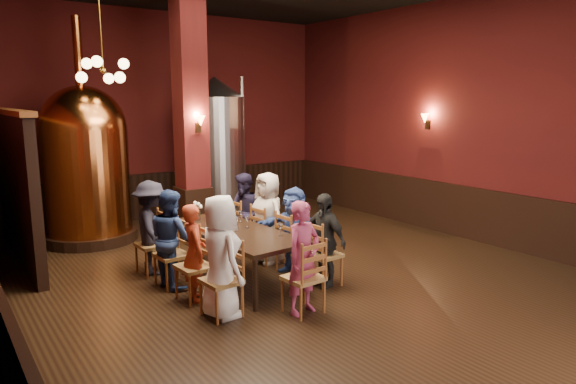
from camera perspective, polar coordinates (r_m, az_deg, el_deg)
room at (r=7.41m, az=0.63°, el=7.30°), size 10.00×10.02×4.50m
wainscot_right at (r=10.47m, az=18.44°, el=-1.98°), size 0.08×9.90×1.00m
wainscot_back at (r=11.97m, az=-13.50°, el=-0.22°), size 7.90×0.08×1.00m
column at (r=9.68m, az=-10.74°, el=7.87°), size 0.58×0.58×4.50m
partition at (r=9.37m, az=-27.89°, el=0.28°), size 0.22×3.50×2.40m
pendant_cluster at (r=9.25m, az=-19.86°, el=12.60°), size 0.90×0.90×1.70m
sconce_wall at (r=10.69m, az=15.30°, el=7.64°), size 0.20×0.20×0.36m
sconce_column at (r=9.41m, az=-9.95°, el=7.52°), size 0.20×0.20×0.36m
dining_table at (r=7.58m, az=-5.93°, el=-4.67°), size 1.14×2.45×0.75m
chair_0 at (r=6.41m, az=-7.44°, el=-9.70°), size 0.49×0.49×0.92m
person_0 at (r=6.31m, az=-7.50°, el=-7.14°), size 0.49×0.75×1.52m
chair_1 at (r=6.96m, az=-10.34°, el=-8.13°), size 0.49×0.49×0.92m
person_1 at (r=6.90m, az=-10.40°, el=-6.63°), size 0.39×0.52×1.30m
chair_2 at (r=7.52m, az=-12.77°, el=-6.80°), size 0.49×0.49×0.92m
person_2 at (r=7.45m, az=-12.84°, el=-5.04°), size 0.41×0.72×1.40m
chair_3 at (r=8.11m, az=-14.86°, el=-5.64°), size 0.49×0.49×0.92m
person_3 at (r=8.04m, az=-14.95°, el=-3.86°), size 0.69×1.01×1.44m
chair_4 at (r=7.38m, az=3.98°, el=-6.90°), size 0.49×0.49×0.92m
person_4 at (r=7.32m, az=4.00°, el=-5.31°), size 0.41×0.82×1.34m
chair_5 at (r=7.86m, az=0.65°, el=-5.77°), size 0.49×0.49×0.92m
person_5 at (r=7.81m, az=0.66°, el=-4.30°), size 0.78×1.30×1.34m
chair_6 at (r=8.36m, az=-2.23°, el=-4.78°), size 0.49×0.49×0.92m
person_6 at (r=8.29m, az=-2.24°, el=-2.89°), size 0.53×0.76×1.49m
chair_7 at (r=8.89m, az=-4.81°, el=-3.88°), size 0.49×0.49×0.92m
person_7 at (r=8.84m, az=-4.83°, el=-2.41°), size 0.37×0.69×1.39m
chair_8 at (r=6.45m, az=1.71°, el=-9.46°), size 0.49×0.49×0.92m
person_8 at (r=6.37m, az=1.72°, el=-7.33°), size 0.57×0.43×1.42m
copper_kettle at (r=10.16m, az=-21.55°, el=3.10°), size 1.72×1.72×4.07m
steel_vessel at (r=11.32m, az=-8.01°, el=4.74°), size 1.29×1.29×3.10m
rose_vase at (r=8.20m, az=-10.04°, el=-1.74°), size 0.18×0.18×0.30m
wine_glass_0 at (r=7.63m, az=-4.56°, el=-3.39°), size 0.07×0.07×0.17m
wine_glass_1 at (r=7.87m, az=-7.78°, el=-3.04°), size 0.07×0.07×0.17m
wine_glass_2 at (r=7.49m, az=-5.99°, el=-3.69°), size 0.07×0.07×0.17m
wine_glass_3 at (r=7.19m, az=-0.85°, el=-4.22°), size 0.07×0.07×0.17m
wine_glass_4 at (r=8.02m, az=-5.30°, el=-2.72°), size 0.07×0.07×0.17m
wine_glass_5 at (r=7.63m, az=-5.65°, el=-3.42°), size 0.07×0.07×0.17m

